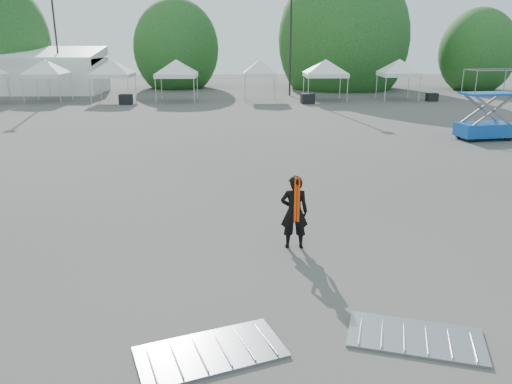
{
  "coord_description": "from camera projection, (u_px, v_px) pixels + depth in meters",
  "views": [
    {
      "loc": [
        -1.3,
        -13.45,
        4.93
      ],
      "look_at": [
        -0.97,
        -1.69,
        1.3
      ],
      "focal_mm": 35.0,
      "sensor_mm": 36.0,
      "label": 1
    }
  ],
  "objects": [
    {
      "name": "tent_c",
      "position": [
        112.0,
        63.0,
        40.11
      ],
      "size": [
        4.45,
        4.45,
        3.88
      ],
      "color": "silver",
      "rests_on": "ground"
    },
    {
      "name": "tent_f",
      "position": [
        326.0,
        63.0,
        40.43
      ],
      "size": [
        4.71,
        4.71,
        3.88
      ],
      "color": "silver",
      "rests_on": "ground"
    },
    {
      "name": "man",
      "position": [
        294.0,
        212.0,
        12.04
      ],
      "size": [
        0.68,
        0.46,
        1.84
      ],
      "rotation": [
        0.0,
        0.0,
        3.11
      ],
      "color": "black",
      "rests_on": "ground"
    },
    {
      "name": "barrier_mid",
      "position": [
        415.0,
        337.0,
        8.53
      ],
      "size": [
        2.48,
        1.73,
        0.07
      ],
      "rotation": [
        0.0,
        0.0,
        -0.29
      ],
      "color": "#95979C",
      "rests_on": "ground"
    },
    {
      "name": "tent_g",
      "position": [
        399.0,
        62.0,
        40.93
      ],
      "size": [
        4.22,
        4.22,
        3.88
      ],
      "color": "silver",
      "rests_on": "ground"
    },
    {
      "name": "tree_mid_w",
      "position": [
        176.0,
        49.0,
        51.17
      ],
      "size": [
        4.16,
        4.16,
        6.33
      ],
      "color": "#382314",
      "rests_on": "ground"
    },
    {
      "name": "tent_e",
      "position": [
        260.0,
        62.0,
        40.71
      ],
      "size": [
        3.76,
        3.76,
        3.88
      ],
      "color": "silver",
      "rests_on": "ground"
    },
    {
      "name": "tree_far_e",
      "position": [
        477.0,
        52.0,
        49.2
      ],
      "size": [
        3.84,
        3.84,
        5.84
      ],
      "color": "#382314",
      "rests_on": "ground"
    },
    {
      "name": "barrier_left",
      "position": [
        210.0,
        352.0,
        8.13
      ],
      "size": [
        2.63,
        1.93,
        0.08
      ],
      "rotation": [
        0.0,
        0.0,
        0.36
      ],
      "color": "#95979C",
      "rests_on": "ground"
    },
    {
      "name": "light_pole_east",
      "position": [
        291.0,
        31.0,
        43.35
      ],
      "size": [
        0.6,
        0.25,
        9.8
      ],
      "color": "black",
      "rests_on": "ground"
    },
    {
      "name": "crate_east",
      "position": [
        432.0,
        97.0,
        40.9
      ],
      "size": [
        0.91,
        0.75,
        0.65
      ],
      "primitive_type": "cube",
      "rotation": [
        0.0,
        0.0,
        0.11
      ],
      "color": "black",
      "rests_on": "ground"
    },
    {
      "name": "tent_b",
      "position": [
        45.0,
        63.0,
        40.15
      ],
      "size": [
        4.34,
        4.34,
        3.88
      ],
      "color": "silver",
      "rests_on": "ground"
    },
    {
      "name": "tree_mid_e",
      "position": [
        343.0,
        39.0,
        50.4
      ],
      "size": [
        5.12,
        5.12,
        7.79
      ],
      "color": "#382314",
      "rests_on": "ground"
    },
    {
      "name": "light_pole_west",
      "position": [
        55.0,
        29.0,
        44.63
      ],
      "size": [
        0.6,
        0.25,
        10.3
      ],
      "color": "black",
      "rests_on": "ground"
    },
    {
      "name": "tent_d",
      "position": [
        176.0,
        63.0,
        39.98
      ],
      "size": [
        4.53,
        4.53,
        3.88
      ],
      "color": "silver",
      "rests_on": "ground"
    },
    {
      "name": "crate_west",
      "position": [
        126.0,
        99.0,
        38.88
      ],
      "size": [
        1.01,
        0.8,
        0.76
      ],
      "primitive_type": "cube",
      "rotation": [
        0.0,
        0.0,
        0.04
      ],
      "color": "black",
      "rests_on": "ground"
    },
    {
      "name": "scissor_lift",
      "position": [
        488.0,
        105.0,
        24.91
      ],
      "size": [
        2.88,
        1.76,
        3.49
      ],
      "rotation": [
        0.0,
        0.0,
        0.16
      ],
      "color": "#0B4794",
      "rests_on": "ground"
    },
    {
      "name": "ground",
      "position": [
        288.0,
        218.0,
        14.33
      ],
      "size": [
        120.0,
        120.0,
        0.0
      ],
      "primitive_type": "plane",
      "color": "#474442",
      "rests_on": "ground"
    },
    {
      "name": "crate_mid",
      "position": [
        308.0,
        99.0,
        39.33
      ],
      "size": [
        1.09,
        0.89,
        0.79
      ],
      "primitive_type": "cube",
      "rotation": [
        0.0,
        0.0,
        0.1
      ],
      "color": "black",
      "rests_on": "ground"
    },
    {
      "name": "marquee",
      "position": [
        20.0,
        72.0,
        46.59
      ],
      "size": [
        15.0,
        6.25,
        4.23
      ],
      "color": "white",
      "rests_on": "ground"
    }
  ]
}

